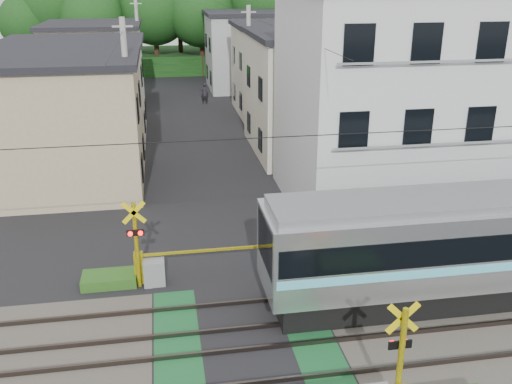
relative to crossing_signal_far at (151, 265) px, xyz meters
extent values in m
plane|color=black|center=(2.59, -3.65, -0.71)|extent=(120.00, 120.00, 0.00)
cube|color=#47423A|center=(2.59, -3.65, -0.71)|extent=(120.00, 6.00, 0.00)
cube|color=black|center=(2.59, -3.65, -0.71)|extent=(5.20, 120.00, 0.00)
cube|color=#145126|center=(0.69, -3.65, -0.70)|extent=(1.30, 6.00, 0.00)
cube|color=#145126|center=(4.49, -3.65, -0.70)|extent=(1.30, 6.00, 0.00)
cube|color=#3F3833|center=(2.59, -5.55, -0.64)|extent=(120.00, 0.08, 0.14)
cube|color=#3F3833|center=(2.59, -4.15, -0.64)|extent=(120.00, 0.08, 0.14)
cube|color=#3F3833|center=(2.59, -3.15, -0.64)|extent=(120.00, 0.08, 0.14)
cube|color=#3F3833|center=(2.59, -1.75, -0.64)|extent=(120.00, 0.08, 0.14)
cube|color=black|center=(5.93, -2.45, -0.43)|extent=(2.27, 2.08, 0.57)
cube|color=black|center=(3.43, -2.45, 1.74)|extent=(0.10, 2.28, 1.48)
cylinder|color=yellow|center=(5.59, -7.25, 0.79)|extent=(0.14, 0.14, 3.00)
cube|color=yellow|center=(5.59, -7.15, 1.99)|extent=(0.77, 0.05, 0.77)
cube|color=yellow|center=(5.59, -7.15, 1.99)|extent=(0.77, 0.05, 0.77)
cube|color=black|center=(5.59, -7.15, 1.29)|extent=(0.55, 0.05, 0.20)
sphere|color=#FF0C07|center=(5.43, -7.09, 1.29)|extent=(0.16, 0.16, 0.16)
sphere|color=#FF0C07|center=(5.75, -7.09, 1.29)|extent=(0.16, 0.16, 0.16)
cylinder|color=yellow|center=(-0.41, -0.05, 0.79)|extent=(0.14, 0.14, 3.00)
cube|color=yellow|center=(-0.41, -0.15, 1.99)|extent=(0.77, 0.05, 0.77)
cube|color=yellow|center=(-0.41, -0.15, 1.99)|extent=(0.77, 0.05, 0.77)
cube|color=black|center=(-0.41, -0.15, 1.29)|extent=(0.55, 0.05, 0.20)
sphere|color=#FF0C07|center=(-0.57, -0.21, 1.29)|extent=(0.16, 0.16, 0.16)
sphere|color=#FF0C07|center=(-0.25, -0.21, 1.29)|extent=(0.16, 0.16, 0.16)
cube|color=gray|center=(0.09, -0.05, -0.26)|extent=(0.70, 0.50, 0.90)
cube|color=yellow|center=(-0.41, 0.20, -0.16)|extent=(0.30, 0.30, 1.10)
cube|color=yellow|center=(1.84, 0.20, 0.29)|extent=(4.20, 0.08, 0.08)
cube|color=silver|center=(11.09, 5.85, 3.79)|extent=(10.00, 8.00, 9.00)
cube|color=black|center=(7.39, 1.82, 0.79)|extent=(1.10, 0.06, 1.40)
cube|color=black|center=(9.84, 1.82, 0.79)|extent=(1.10, 0.06, 1.40)
cube|color=black|center=(12.29, 1.82, 0.79)|extent=(1.10, 0.06, 1.40)
cube|color=gray|center=(11.09, 1.60, 0.19)|extent=(9.00, 0.06, 0.08)
cube|color=black|center=(7.39, 1.82, 3.79)|extent=(1.10, 0.06, 1.40)
cube|color=black|center=(9.84, 1.82, 3.79)|extent=(1.10, 0.06, 1.40)
cube|color=black|center=(12.29, 1.82, 3.79)|extent=(1.10, 0.06, 1.40)
cube|color=gray|center=(11.09, 1.60, 3.19)|extent=(9.00, 0.06, 0.08)
cube|color=black|center=(7.39, 1.82, 6.79)|extent=(1.10, 0.06, 1.40)
cube|color=black|center=(9.84, 1.82, 6.79)|extent=(1.10, 0.06, 1.40)
cube|color=black|center=(12.29, 1.82, 6.79)|extent=(1.10, 0.06, 1.40)
cube|color=gray|center=(11.09, 1.60, 6.19)|extent=(9.00, 0.06, 0.08)
cube|color=tan|center=(-3.91, 10.35, 2.29)|extent=(7.00, 7.00, 6.00)
cube|color=black|center=(-3.91, 10.35, 5.44)|extent=(7.35, 7.35, 0.30)
cube|color=black|center=(-0.38, 8.60, 0.59)|extent=(0.06, 1.00, 1.20)
cube|color=black|center=(-0.38, 12.10, 0.59)|extent=(0.06, 1.00, 1.20)
cube|color=black|center=(-0.38, 8.60, 3.39)|extent=(0.06, 1.00, 1.20)
cube|color=black|center=(-0.38, 12.10, 3.39)|extent=(0.06, 1.00, 1.20)
cube|color=beige|center=(9.39, 14.35, 2.54)|extent=(7.00, 8.00, 6.50)
cube|color=black|center=(9.39, 14.35, 5.94)|extent=(7.35, 8.40, 0.30)
cube|color=black|center=(5.86, 12.35, 0.59)|extent=(0.06, 1.00, 1.20)
cube|color=black|center=(5.86, 16.35, 0.59)|extent=(0.06, 1.00, 1.20)
cube|color=black|center=(5.86, 12.35, 3.39)|extent=(0.06, 1.00, 1.20)
cube|color=black|center=(5.86, 16.35, 3.39)|extent=(0.06, 1.00, 1.20)
cube|color=beige|center=(-4.41, 19.35, 2.19)|extent=(8.00, 7.00, 5.80)
cube|color=black|center=(-4.41, 19.35, 5.24)|extent=(8.40, 7.35, 0.30)
cube|color=black|center=(-0.38, 17.60, 0.59)|extent=(0.06, 1.00, 1.20)
cube|color=black|center=(-0.38, 21.10, 0.59)|extent=(0.06, 1.00, 1.20)
cube|color=black|center=(-0.38, 17.60, 3.39)|extent=(0.06, 1.00, 1.20)
cube|color=black|center=(-0.38, 21.10, 3.39)|extent=(0.06, 1.00, 1.20)
cube|color=beige|center=(9.79, 24.35, 2.39)|extent=(7.00, 7.00, 6.20)
cube|color=black|center=(9.79, 24.35, 5.64)|extent=(7.35, 7.35, 0.30)
cube|color=black|center=(6.26, 22.60, 0.59)|extent=(0.06, 1.00, 1.20)
cube|color=black|center=(6.26, 26.10, 0.59)|extent=(0.06, 1.00, 1.20)
cube|color=black|center=(6.26, 22.60, 3.39)|extent=(0.06, 1.00, 1.20)
cube|color=black|center=(6.26, 26.10, 3.39)|extent=(0.06, 1.00, 1.20)
cube|color=beige|center=(-4.21, 29.35, 2.29)|extent=(7.00, 8.00, 6.00)
cube|color=black|center=(-4.21, 29.35, 5.44)|extent=(7.35, 8.40, 0.30)
cube|color=black|center=(-0.68, 27.35, 0.59)|extent=(0.06, 1.00, 1.20)
cube|color=black|center=(-0.68, 31.35, 0.59)|extent=(0.06, 1.00, 1.20)
cube|color=black|center=(-0.68, 27.35, 3.39)|extent=(0.06, 1.00, 1.20)
cube|color=black|center=(-0.68, 31.35, 3.39)|extent=(0.06, 1.00, 1.20)
cube|color=#9DA0A2|center=(9.09, 34.35, 2.49)|extent=(8.00, 7.00, 6.40)
cube|color=black|center=(9.09, 34.35, 5.84)|extent=(8.40, 7.35, 0.30)
cube|color=black|center=(5.06, 32.60, 0.59)|extent=(0.06, 1.00, 1.20)
cube|color=black|center=(5.06, 36.10, 0.59)|extent=(0.06, 1.00, 1.20)
cube|color=black|center=(5.06, 32.60, 3.39)|extent=(0.06, 1.00, 1.20)
cube|color=black|center=(5.06, 36.10, 3.39)|extent=(0.06, 1.00, 1.20)
cube|color=#194316|center=(2.59, 46.35, 0.29)|extent=(40.00, 10.00, 2.00)
cylinder|color=#332114|center=(-11.72, 44.16, 1.32)|extent=(0.50, 0.50, 4.06)
sphere|color=#194316|center=(-11.72, 44.16, 4.57)|extent=(5.68, 5.68, 5.68)
cylinder|color=#332114|center=(-8.98, 44.91, 1.93)|extent=(0.50, 0.50, 5.29)
sphere|color=#194316|center=(-8.98, 44.91, 6.17)|extent=(7.41, 7.41, 7.41)
cylinder|color=#332114|center=(-5.34, 42.12, 1.48)|extent=(0.50, 0.50, 4.38)
sphere|color=#194316|center=(-5.34, 42.12, 4.98)|extent=(6.13, 6.13, 6.13)
cylinder|color=#332114|center=(-3.32, 46.04, 1.73)|extent=(0.50, 0.50, 4.88)
sphere|color=#194316|center=(-3.32, 46.04, 5.63)|extent=(6.83, 6.83, 6.83)
cylinder|color=#332114|center=(0.58, 42.92, 1.77)|extent=(0.50, 0.50, 4.95)
sphere|color=#194316|center=(0.58, 42.92, 5.73)|extent=(6.94, 6.94, 6.94)
cylinder|color=#332114|center=(3.09, 45.09, 2.16)|extent=(0.50, 0.50, 5.75)
cylinder|color=#332114|center=(5.09, 41.57, 1.66)|extent=(0.50, 0.50, 4.75)
sphere|color=#194316|center=(5.09, 41.57, 5.46)|extent=(6.64, 6.64, 6.64)
cylinder|color=#332114|center=(8.94, 43.95, 1.62)|extent=(0.50, 0.50, 4.67)
sphere|color=#194316|center=(8.94, 43.95, 5.35)|extent=(6.53, 6.53, 6.53)
cylinder|color=#332114|center=(11.50, 42.00, 2.08)|extent=(0.50, 0.50, 5.58)
sphere|color=#194316|center=(11.50, 42.00, 6.54)|extent=(7.81, 7.81, 7.81)
cylinder|color=#332114|center=(13.74, 46.47, 1.81)|extent=(0.50, 0.50, 5.04)
sphere|color=#194316|center=(13.74, 46.47, 5.84)|extent=(7.05, 7.05, 7.05)
cylinder|color=#332114|center=(16.02, 44.75, 1.66)|extent=(0.50, 0.50, 4.74)
sphere|color=#194316|center=(16.02, 44.75, 5.45)|extent=(6.63, 6.63, 6.63)
cube|color=black|center=(8.59, -2.45, 4.89)|extent=(60.00, 0.02, 0.02)
cylinder|color=#A5A5A0|center=(-0.81, 9.35, 3.29)|extent=(0.26, 0.26, 8.00)
cube|color=#A5A5A0|center=(-0.81, 9.35, 6.89)|extent=(0.90, 0.08, 0.08)
cylinder|color=#A5A5A0|center=(6.19, 18.35, 3.29)|extent=(0.26, 0.26, 8.00)
cube|color=#A5A5A0|center=(6.19, 18.35, 6.89)|extent=(0.90, 0.08, 0.08)
cylinder|color=#A5A5A0|center=(-0.81, 30.35, 3.29)|extent=(0.26, 0.26, 8.00)
cube|color=#A5A5A0|center=(-0.81, 30.35, 6.89)|extent=(0.90, 0.08, 0.08)
cube|color=black|center=(-0.81, 19.85, 6.69)|extent=(0.02, 42.00, 0.02)
cube|color=black|center=(6.19, 19.85, 6.69)|extent=(0.02, 42.00, 0.02)
imported|color=black|center=(4.14, 28.12, 0.14)|extent=(0.70, 0.55, 1.69)
cube|color=#2D5E1E|center=(-1.41, 0.25, -0.53)|extent=(1.80, 1.00, 0.36)
cube|color=#2D5E1E|center=(7.19, -0.45, -0.56)|extent=(1.50, 0.90, 0.30)
camera|label=1|loc=(0.63, -17.12, 9.03)|focal=40.00mm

